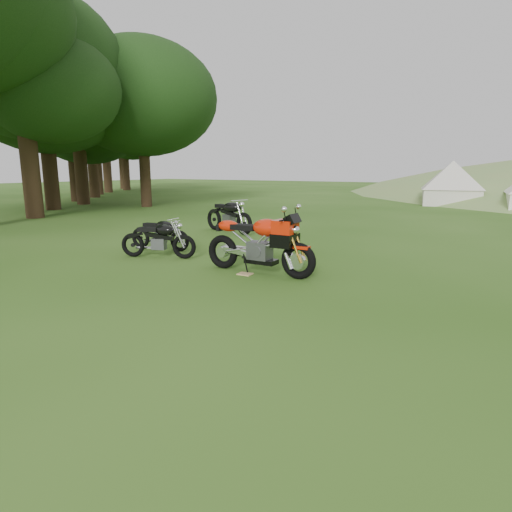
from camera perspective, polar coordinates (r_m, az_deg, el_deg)
The scene contains 8 objects.
ground at distance 6.37m, azimuth -0.30°, elevation -6.52°, with size 120.00×120.00×0.00m, color #264E10.
treeline at distance 30.83m, azimuth -16.56°, elevation 7.38°, with size 28.00×32.00×14.00m, color black, non-canonical shape.
sport_motorcycle at distance 8.12m, azimuth 0.37°, elevation 2.31°, with size 2.24×0.56×1.35m, color red, non-canonical shape.
plywood_board at distance 8.16m, azimuth -1.46°, elevation -2.41°, with size 0.27×0.21×0.02m, color tan.
vintage_moto_b at distance 10.84m, azimuth -12.75°, elevation 3.03°, with size 1.62×0.37×0.85m, color black, non-canonical shape.
vintage_moto_c at distance 9.84m, azimuth -12.94°, elevation 2.31°, with size 1.70×0.39×0.90m, color black, non-canonical shape.
vintage_moto_d at distance 13.52m, azimuth -3.69°, elevation 5.52°, with size 2.14×0.50×1.13m, color black, non-canonical shape.
tent_left at distance 26.35m, azimuth 24.65°, elevation 8.93°, with size 2.89×2.89×2.51m, color beige, non-canonical shape.
Camera 1 is at (3.31, -5.08, 1.97)m, focal length 30.00 mm.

